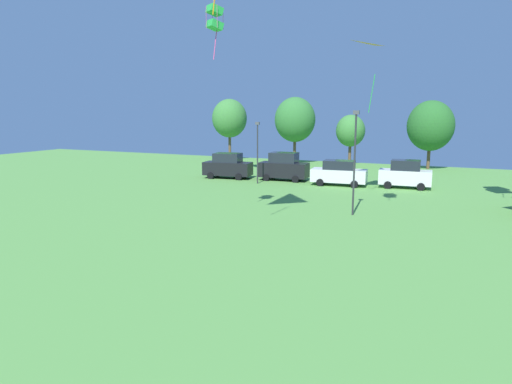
{
  "coord_description": "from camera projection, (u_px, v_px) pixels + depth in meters",
  "views": [
    {
      "loc": [
        3.58,
        2.12,
        6.5
      ],
      "look_at": [
        -1.96,
        14.38,
        4.1
      ],
      "focal_mm": 32.0,
      "sensor_mm": 36.0,
      "label": 1
    }
  ],
  "objects": [
    {
      "name": "parked_car_third_from_left",
      "position": [
        339.0,
        173.0,
        40.16
      ],
      "size": [
        4.93,
        2.37,
        2.22
      ],
      "rotation": [
        0.0,
        0.0,
        0.08
      ],
      "color": "silver",
      "rests_on": "ground"
    },
    {
      "name": "parked_car_leftmost",
      "position": [
        228.0,
        166.0,
        44.43
      ],
      "size": [
        4.84,
        2.55,
        2.46
      ],
      "rotation": [
        0.0,
        0.0,
        0.13
      ],
      "color": "black",
      "rests_on": "ground"
    },
    {
      "name": "light_post_2",
      "position": [
        355.0,
        157.0,
        28.25
      ],
      "size": [
        0.36,
        0.2,
        6.53
      ],
      "color": "#2D2D33",
      "rests_on": "ground"
    },
    {
      "name": "kite_flying_4",
      "position": [
        385.0,
        62.0,
        30.53
      ],
      "size": [
        2.48,
        3.02,
        3.67
      ],
      "color": "orange"
    },
    {
      "name": "light_post_1",
      "position": [
        257.0,
        149.0,
        40.84
      ],
      "size": [
        0.36,
        0.2,
        5.53
      ],
      "color": "#2D2D33",
      "rests_on": "ground"
    },
    {
      "name": "parked_car_second_from_left",
      "position": [
        284.0,
        167.0,
        43.01
      ],
      "size": [
        4.68,
        2.3,
        2.65
      ],
      "rotation": [
        0.0,
        0.0,
        0.06
      ],
      "color": "black",
      "rests_on": "ground"
    },
    {
      "name": "treeline_tree_1",
      "position": [
        295.0,
        120.0,
        56.6
      ],
      "size": [
        5.04,
        5.04,
        8.2
      ],
      "color": "brown",
      "rests_on": "ground"
    },
    {
      "name": "treeline_tree_2",
      "position": [
        351.0,
        131.0,
        55.95
      ],
      "size": [
        3.54,
        3.54,
        6.04
      ],
      "color": "brown",
      "rests_on": "ground"
    },
    {
      "name": "kite_flying_0",
      "position": [
        215.0,
        18.0,
        24.08
      ],
      "size": [
        0.99,
        1.02,
        2.8
      ],
      "color": "green"
    },
    {
      "name": "treeline_tree_0",
      "position": [
        230.0,
        118.0,
        61.02
      ],
      "size": [
        4.66,
        4.66,
        8.08
      ],
      "color": "brown",
      "rests_on": "ground"
    },
    {
      "name": "parked_car_rightmost_in_row",
      "position": [
        405.0,
        174.0,
        38.73
      ],
      "size": [
        4.37,
        2.14,
        2.4
      ],
      "rotation": [
        0.0,
        0.0,
        0.06
      ],
      "color": "silver",
      "rests_on": "ground"
    },
    {
      "name": "treeline_tree_3",
      "position": [
        431.0,
        126.0,
        50.84
      ],
      "size": [
        5.1,
        5.1,
        7.67
      ],
      "color": "brown",
      "rests_on": "ground"
    }
  ]
}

